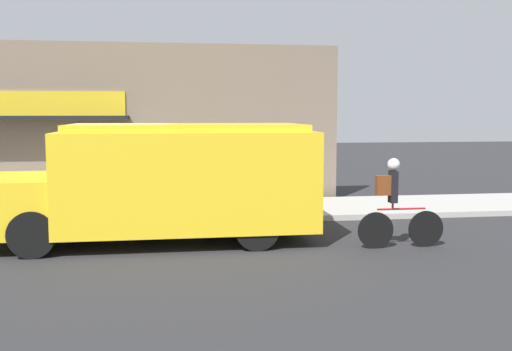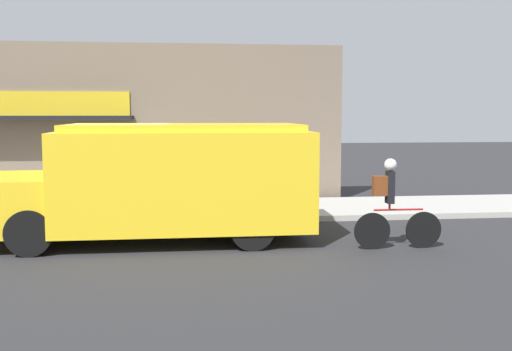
% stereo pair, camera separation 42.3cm
% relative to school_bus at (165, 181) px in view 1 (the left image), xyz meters
% --- Properties ---
extents(ground_plane, '(70.00, 70.00, 0.00)m').
position_rel_school_bus_xyz_m(ground_plane, '(-1.21, 1.59, -1.18)').
color(ground_plane, '#2B2B2D').
extents(sidewalk, '(28.00, 2.94, 0.13)m').
position_rel_school_bus_xyz_m(sidewalk, '(-1.21, 3.06, -1.11)').
color(sidewalk, '#ADAAA3').
rests_on(sidewalk, ground_plane).
extents(storefront, '(12.03, 0.94, 4.33)m').
position_rel_school_bus_xyz_m(storefront, '(-1.29, 4.88, 1.00)').
color(storefront, '#756656').
rests_on(storefront, ground_plane).
extents(school_bus, '(6.29, 2.85, 2.26)m').
position_rel_school_bus_xyz_m(school_bus, '(0.00, 0.00, 0.00)').
color(school_bus, yellow).
rests_on(school_bus, ground_plane).
extents(cyclist, '(1.64, 0.22, 1.65)m').
position_rel_school_bus_xyz_m(cyclist, '(4.16, -1.23, -0.36)').
color(cyclist, black).
rests_on(cyclist, ground_plane).
extents(trash_bin, '(0.49, 0.49, 0.90)m').
position_rel_school_bus_xyz_m(trash_bin, '(-0.36, 3.14, -0.60)').
color(trash_bin, slate).
rests_on(trash_bin, sidewalk).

